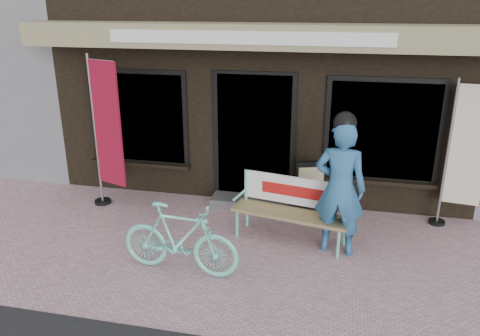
% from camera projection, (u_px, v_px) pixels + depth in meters
% --- Properties ---
extents(ground, '(70.00, 70.00, 0.00)m').
position_uv_depth(ground, '(225.00, 260.00, 6.18)').
color(ground, '#C697A0').
rests_on(ground, ground).
extents(storefront, '(7.00, 6.77, 6.00)m').
position_uv_depth(storefront, '(282.00, 13.00, 9.74)').
color(storefront, black).
rests_on(storefront, ground).
extents(bench, '(1.70, 0.74, 0.90)m').
position_uv_depth(bench, '(292.00, 204.00, 6.58)').
color(bench, '#73E1CC').
rests_on(bench, ground).
extents(person, '(0.71, 0.51, 1.94)m').
position_uv_depth(person, '(340.00, 186.00, 6.09)').
color(person, '#2B6496').
rests_on(person, ground).
extents(bicycle, '(1.56, 0.55, 0.92)m').
position_uv_depth(bicycle, '(180.00, 239.00, 5.76)').
color(bicycle, '#73E1CC').
rests_on(bicycle, ground).
extents(nobori_red, '(0.73, 0.39, 2.48)m').
position_uv_depth(nobori_red, '(106.00, 132.00, 7.36)').
color(nobori_red, gray).
rests_on(nobori_red, ground).
extents(nobori_cream, '(0.66, 0.28, 2.23)m').
position_uv_depth(nobori_cream, '(464.00, 154.00, 6.73)').
color(nobori_cream, gray).
rests_on(nobori_cream, ground).
extents(menu_stand, '(0.46, 0.24, 0.93)m').
position_uv_depth(menu_stand, '(310.00, 189.00, 7.25)').
color(menu_stand, black).
rests_on(menu_stand, ground).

